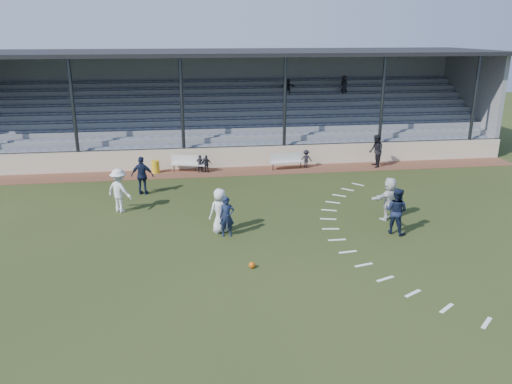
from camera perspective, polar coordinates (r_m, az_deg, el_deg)
The scene contains 19 objects.
ground at distance 19.20m, azimuth 1.04°, elevation -5.97°, with size 90.00×90.00×0.00m, color #2A3515.
cinder_track at distance 29.03m, azimuth -2.20°, elevation 2.38°, with size 34.00×2.00×0.02m, color brown.
retaining_wall at distance 29.89m, azimuth -2.42°, elevation 4.00°, with size 34.00×0.18×1.20m, color beige.
bench_left at distance 29.10m, azimuth -7.77°, elevation 3.43°, with size 2.04×0.95×0.95m.
bench_right at distance 29.41m, azimuth 3.52°, elevation 3.72°, with size 2.03×0.64×0.95m.
trash_bin at distance 29.16m, azimuth -11.42°, elevation 2.85°, with size 0.45×0.45×0.72m, color gold.
football at distance 17.32m, azimuth -0.47°, elevation -8.35°, with size 0.22×0.22×0.22m, color #CD550C.
player_white_lead at distance 20.04m, azimuth -4.14°, elevation -2.14°, with size 0.90×0.58×1.84m, color silver.
player_navy_lead at distance 19.68m, azimuth -3.36°, elevation -2.84°, with size 0.59×0.39×1.63m, color #131C35.
player_navy_mid at distance 20.65m, azimuth 15.73°, elevation -2.10°, with size 0.92×0.72×1.89m, color #131C35.
player_white_wing at distance 23.08m, azimuth -15.35°, elevation 0.17°, with size 1.29×0.74×1.99m, color silver.
player_navy_wing at distance 25.32m, azimuth -12.85°, elevation 1.84°, with size 1.12×0.47×1.92m, color #131C35.
player_white_back at distance 22.13m, azimuth 14.97°, elevation -0.72°, with size 1.73×0.55×1.87m, color silver.
official at distance 30.57m, azimuth 13.56°, elevation 4.58°, with size 0.94×0.73×1.94m, color black.
sub_left_near at distance 28.81m, azimuth -6.44°, elevation 3.24°, with size 0.38×0.25×1.03m, color black.
sub_left_far at distance 28.76m, azimuth -5.66°, elevation 3.21°, with size 0.59×0.24×1.00m, color black.
sub_right at distance 29.81m, azimuth 5.74°, elevation 3.81°, with size 0.70×0.40×1.08m, color black.
grandstand at distance 34.17m, azimuth -3.24°, elevation 8.49°, with size 34.60×9.00×6.61m.
penalty_arc at distance 20.21m, azimuth 12.71°, elevation -5.15°, with size 3.89×14.63×0.01m.
Camera 1 is at (-2.79, -17.34, 7.77)m, focal length 35.00 mm.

